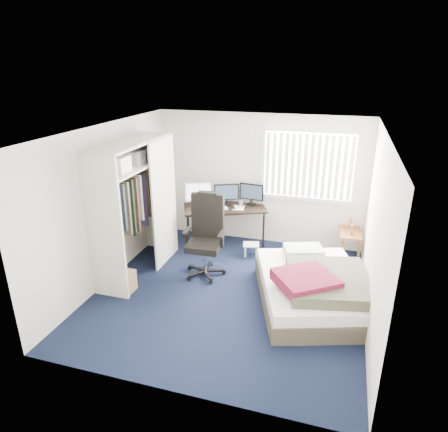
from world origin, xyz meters
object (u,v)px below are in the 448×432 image
object	(u,v)px
nightstand	(350,234)
bed	(314,287)
office_chair	(206,244)
desk	(225,205)

from	to	relation	value
nightstand	bed	world-z (taller)	nightstand
office_chair	nightstand	size ratio (longest dim) A/B	1.79
office_chair	nightstand	distance (m)	2.66
desk	bed	size ratio (longest dim) A/B	0.73
desk	bed	world-z (taller)	desk
bed	nightstand	bearing A→B (deg)	75.01
office_chair	bed	bearing A→B (deg)	-13.86
nightstand	bed	size ratio (longest dim) A/B	0.33
desk	nightstand	distance (m)	2.37
desk	office_chair	xyz separation A→B (m)	(0.04, -1.23, -0.26)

